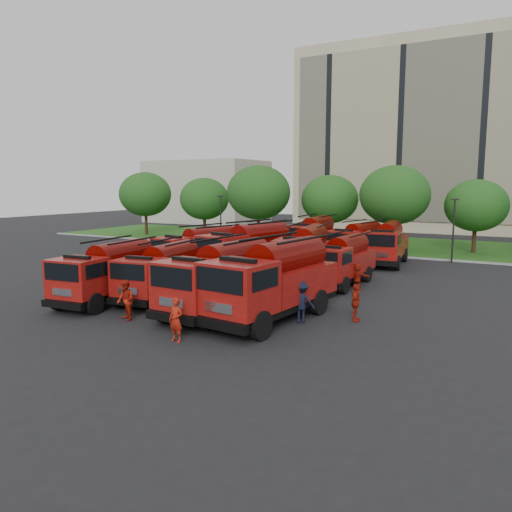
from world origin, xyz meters
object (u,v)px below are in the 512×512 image
(fire_truck_2, at_px, (222,278))
(fire_truck_8, at_px, (261,239))
(fire_truck_9, at_px, (313,237))
(firefighter_3, at_px, (301,323))
(fire_truck_3, at_px, (273,281))
(firefighter_2, at_px, (355,321))
(firefighter_5, at_px, (357,289))
(fire_truck_5, at_px, (249,250))
(firefighter_0, at_px, (176,342))
(fire_truck_4, at_px, (199,250))
(fire_truck_10, at_px, (357,242))
(fire_truck_6, at_px, (306,253))
(firefighter_4, at_px, (161,279))
(fire_truck_0, at_px, (109,272))
(firefighter_1, at_px, (126,320))
(fire_truck_1, at_px, (163,272))
(fire_truck_7, at_px, (342,261))
(fire_truck_11, at_px, (387,243))

(fire_truck_2, relative_size, fire_truck_8, 1.16)
(fire_truck_9, distance_m, firefighter_3, 21.00)
(fire_truck_3, relative_size, firefighter_2, 4.75)
(fire_truck_2, distance_m, firefighter_5, 9.64)
(fire_truck_2, distance_m, fire_truck_5, 9.95)
(fire_truck_3, distance_m, firefighter_0, 5.46)
(fire_truck_3, relative_size, firefighter_3, 4.30)
(fire_truck_4, bearing_deg, fire_truck_5, 17.73)
(fire_truck_5, xyz_separation_m, firefighter_2, (9.90, -7.52, -1.80))
(fire_truck_4, distance_m, firefighter_3, 14.54)
(fire_truck_2, distance_m, fire_truck_10, 19.61)
(fire_truck_4, bearing_deg, fire_truck_10, 64.61)
(fire_truck_6, xyz_separation_m, fire_truck_10, (0.36, 9.79, -0.20))
(fire_truck_5, relative_size, firefighter_4, 5.50)
(fire_truck_0, height_order, fire_truck_10, fire_truck_0)
(fire_truck_4, bearing_deg, firefighter_5, 10.42)
(firefighter_0, height_order, firefighter_1, firefighter_1)
(fire_truck_1, height_order, fire_truck_7, fire_truck_7)
(fire_truck_10, relative_size, firefighter_2, 4.12)
(fire_truck_5, bearing_deg, fire_truck_2, -56.79)
(fire_truck_4, bearing_deg, firefighter_2, -15.73)
(fire_truck_3, bearing_deg, fire_truck_2, -170.61)
(fire_truck_7, relative_size, fire_truck_11, 0.91)
(fire_truck_0, relative_size, fire_truck_7, 1.05)
(fire_truck_6, bearing_deg, firefighter_3, -78.59)
(fire_truck_1, relative_size, firefighter_3, 3.58)
(fire_truck_3, distance_m, firefighter_1, 7.04)
(fire_truck_1, relative_size, fire_truck_2, 0.89)
(firefighter_3, bearing_deg, fire_truck_6, -83.64)
(fire_truck_10, xyz_separation_m, firefighter_1, (-3.74, -22.86, -1.56))
(firefighter_0, xyz_separation_m, firefighter_4, (-9.17, 10.15, 0.00))
(fire_truck_6, height_order, fire_truck_10, fire_truck_6)
(fire_truck_0, xyz_separation_m, fire_truck_4, (-0.96, 9.65, 0.03))
(fire_truck_0, distance_m, firefighter_4, 6.77)
(firefighter_0, bearing_deg, fire_truck_1, 136.54)
(fire_truck_1, height_order, fire_truck_2, fire_truck_2)
(fire_truck_10, bearing_deg, firefighter_1, -88.22)
(fire_truck_11, distance_m, firefighter_0, 23.71)
(fire_truck_9, bearing_deg, fire_truck_10, -5.99)
(firefighter_5, bearing_deg, fire_truck_11, -72.87)
(fire_truck_1, bearing_deg, fire_truck_2, -20.14)
(firefighter_5, bearing_deg, fire_truck_4, 10.96)
(fire_truck_9, bearing_deg, fire_truck_8, -159.79)
(fire_truck_3, relative_size, firefighter_5, 5.25)
(fire_truck_3, xyz_separation_m, firefighter_3, (1.36, 0.14, -1.83))
(firefighter_0, bearing_deg, fire_truck_0, 156.31)
(firefighter_4, bearing_deg, firefighter_3, 174.40)
(fire_truck_6, bearing_deg, firefighter_0, -98.30)
(firefighter_0, distance_m, firefighter_4, 13.67)
(fire_truck_4, relative_size, fire_truck_8, 1.11)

